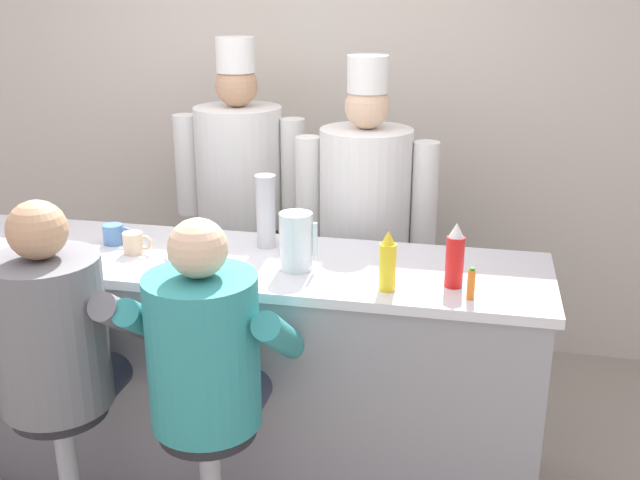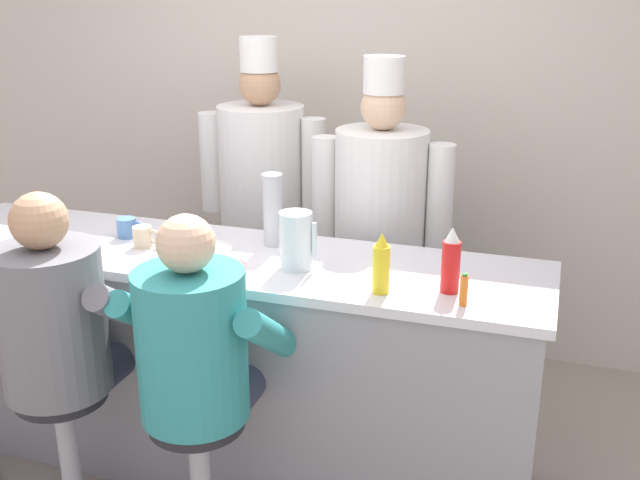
# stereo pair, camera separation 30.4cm
# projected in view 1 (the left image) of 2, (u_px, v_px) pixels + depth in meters

# --- Properties ---
(wall_back) EXTENTS (10.00, 0.06, 2.70)m
(wall_back) POSITION_uv_depth(u_px,v_px,m) (297.00, 123.00, 4.52)
(wall_back) COLOR beige
(wall_back) RESTS_ON ground_plane
(diner_counter) EXTENTS (2.85, 0.70, 1.04)m
(diner_counter) POSITION_uv_depth(u_px,v_px,m) (218.00, 364.00, 3.38)
(diner_counter) COLOR gray
(diner_counter) RESTS_ON ground_plane
(ketchup_bottle_red) EXTENTS (0.07, 0.07, 0.26)m
(ketchup_bottle_red) POSITION_uv_depth(u_px,v_px,m) (455.00, 257.00, 2.86)
(ketchup_bottle_red) COLOR red
(ketchup_bottle_red) RESTS_ON diner_counter
(mustard_bottle_yellow) EXTENTS (0.07, 0.07, 0.24)m
(mustard_bottle_yellow) POSITION_uv_depth(u_px,v_px,m) (388.00, 263.00, 2.83)
(mustard_bottle_yellow) COLOR yellow
(mustard_bottle_yellow) RESTS_ON diner_counter
(hot_sauce_bottle_orange) EXTENTS (0.03, 0.03, 0.12)m
(hot_sauce_bottle_orange) POSITION_uv_depth(u_px,v_px,m) (471.00, 284.00, 2.76)
(hot_sauce_bottle_orange) COLOR orange
(hot_sauce_bottle_orange) RESTS_ON diner_counter
(water_pitcher_clear) EXTENTS (0.16, 0.14, 0.24)m
(water_pitcher_clear) POSITION_uv_depth(u_px,v_px,m) (296.00, 241.00, 3.03)
(water_pitcher_clear) COLOR silver
(water_pitcher_clear) RESTS_ON diner_counter
(breakfast_plate) EXTENTS (0.26, 0.26, 0.05)m
(breakfast_plate) POSITION_uv_depth(u_px,v_px,m) (196.00, 254.00, 3.20)
(breakfast_plate) COLOR white
(breakfast_plate) RESTS_ON diner_counter
(cereal_bowl) EXTENTS (0.16, 0.16, 0.05)m
(cereal_bowl) POSITION_uv_depth(u_px,v_px,m) (228.00, 274.00, 2.96)
(cereal_bowl) COLOR #B24C47
(cereal_bowl) RESTS_ON diner_counter
(coffee_mug_tan) EXTENTS (0.13, 0.09, 0.09)m
(coffee_mug_tan) POSITION_uv_depth(u_px,v_px,m) (134.00, 243.00, 3.23)
(coffee_mug_tan) COLOR beige
(coffee_mug_tan) RESTS_ON diner_counter
(coffee_mug_blue) EXTENTS (0.14, 0.09, 0.09)m
(coffee_mug_blue) POSITION_uv_depth(u_px,v_px,m) (114.00, 234.00, 3.35)
(coffee_mug_blue) COLOR #4C7AB2
(coffee_mug_blue) RESTS_ON diner_counter
(cup_stack_steel) EXTENTS (0.09, 0.09, 0.33)m
(cup_stack_steel) POSITION_uv_depth(u_px,v_px,m) (266.00, 211.00, 3.28)
(cup_stack_steel) COLOR #B7BABF
(cup_stack_steel) RESTS_ON diner_counter
(napkin_dispenser_chrome) EXTENTS (0.12, 0.07, 0.12)m
(napkin_dispenser_chrome) POSITION_uv_depth(u_px,v_px,m) (185.00, 261.00, 2.98)
(napkin_dispenser_chrome) COLOR silver
(napkin_dispenser_chrome) RESTS_ON diner_counter
(diner_seated_grey) EXTENTS (0.64, 0.63, 1.43)m
(diner_seated_grey) POSITION_uv_depth(u_px,v_px,m) (57.00, 340.00, 2.84)
(diner_seated_grey) COLOR #B2B5BA
(diner_seated_grey) RESTS_ON ground_plane
(diner_seated_teal) EXTENTS (0.62, 0.61, 1.40)m
(diner_seated_teal) POSITION_uv_depth(u_px,v_px,m) (208.00, 359.00, 2.72)
(diner_seated_teal) COLOR #B2B5BA
(diner_seated_teal) RESTS_ON ground_plane
(cook_in_whites_near) EXTENTS (0.74, 0.47, 1.89)m
(cook_in_whites_near) POSITION_uv_depth(u_px,v_px,m) (240.00, 196.00, 4.13)
(cook_in_whites_near) COLOR #232328
(cook_in_whites_near) RESTS_ON ground_plane
(cook_in_whites_far) EXTENTS (0.72, 0.46, 1.83)m
(cook_in_whites_far) POSITION_uv_depth(u_px,v_px,m) (365.00, 222.00, 3.78)
(cook_in_whites_far) COLOR #232328
(cook_in_whites_far) RESTS_ON ground_plane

